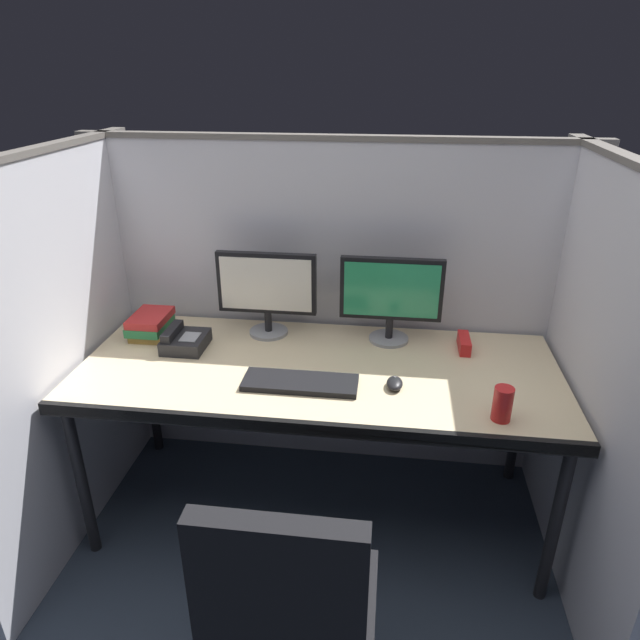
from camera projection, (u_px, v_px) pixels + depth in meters
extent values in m
plane|color=#2D3847|center=(309.00, 562.00, 2.28)|extent=(8.00, 8.00, 0.00)
cube|color=silver|center=(331.00, 313.00, 2.63)|extent=(2.20, 0.05, 1.55)
cube|color=#605B56|center=(332.00, 137.00, 2.30)|extent=(2.21, 0.06, 0.02)
cube|color=silver|center=(69.00, 355.00, 2.25)|extent=(0.05, 1.40, 1.55)
cube|color=#605B56|center=(26.00, 152.00, 1.93)|extent=(0.06, 1.41, 0.02)
cube|color=silver|center=(589.00, 389.00, 2.02)|extent=(0.05, 1.40, 1.55)
cube|color=beige|center=(318.00, 371.00, 2.25)|extent=(1.90, 0.80, 0.04)
cube|color=black|center=(303.00, 428.00, 1.90)|extent=(1.90, 0.02, 0.05)
cylinder|color=black|center=(82.00, 481.00, 2.20)|extent=(0.04, 0.04, 0.70)
cylinder|color=black|center=(555.00, 525.00, 1.99)|extent=(0.04, 0.04, 0.70)
cylinder|color=black|center=(151.00, 390.00, 2.82)|extent=(0.04, 0.04, 0.70)
cylinder|color=black|center=(518.00, 416.00, 2.61)|extent=(0.04, 0.04, 0.70)
cube|color=black|center=(295.00, 614.00, 1.55)|extent=(0.44, 0.44, 0.07)
cube|color=black|center=(278.00, 604.00, 1.26)|extent=(0.40, 0.06, 0.48)
cylinder|color=gray|center=(269.00, 332.00, 2.51)|extent=(0.17, 0.17, 0.01)
cylinder|color=black|center=(268.00, 321.00, 2.49)|extent=(0.03, 0.03, 0.09)
cube|color=black|center=(267.00, 283.00, 2.42)|extent=(0.43, 0.03, 0.27)
cube|color=silver|center=(266.00, 285.00, 2.40)|extent=(0.39, 0.01, 0.23)
cylinder|color=gray|center=(389.00, 339.00, 2.45)|extent=(0.17, 0.17, 0.01)
cylinder|color=black|center=(389.00, 328.00, 2.43)|extent=(0.03, 0.03, 0.09)
cube|color=black|center=(391.00, 289.00, 2.36)|extent=(0.43, 0.03, 0.27)
cube|color=#268C59|center=(391.00, 290.00, 2.34)|extent=(0.39, 0.01, 0.23)
cube|color=black|center=(300.00, 383.00, 2.11)|extent=(0.43, 0.15, 0.02)
ellipsoid|color=black|center=(395.00, 383.00, 2.09)|extent=(0.06, 0.10, 0.03)
cylinder|color=#59595B|center=(395.00, 378.00, 2.10)|extent=(0.01, 0.01, 0.01)
cylinder|color=red|center=(503.00, 404.00, 1.88)|extent=(0.07, 0.07, 0.12)
cube|color=olive|center=(154.00, 331.00, 2.50)|extent=(0.15, 0.21, 0.03)
cube|color=#26723F|center=(150.00, 325.00, 2.48)|extent=(0.15, 0.21, 0.04)
cube|color=#B22626|center=(150.00, 318.00, 2.47)|extent=(0.15, 0.21, 0.03)
cube|color=red|center=(464.00, 343.00, 2.36)|extent=(0.04, 0.15, 0.06)
cube|color=black|center=(186.00, 342.00, 2.38)|extent=(0.17, 0.19, 0.06)
cube|color=black|center=(172.00, 331.00, 2.36)|extent=(0.04, 0.17, 0.03)
cube|color=gray|center=(190.00, 337.00, 2.35)|extent=(0.07, 0.09, 0.00)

